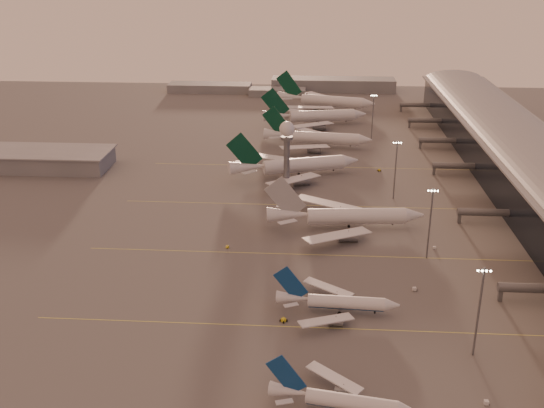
{
  "coord_description": "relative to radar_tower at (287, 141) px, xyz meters",
  "views": [
    {
      "loc": [
        15.82,
        -139.44,
        95.77
      ],
      "look_at": [
        1.52,
        77.54,
        9.16
      ],
      "focal_mm": 42.0,
      "sensor_mm": 36.0,
      "label": 1
    }
  ],
  "objects": [
    {
      "name": "ground",
      "position": [
        -5.0,
        -120.0,
        -20.95
      ],
      "size": [
        700.0,
        700.0,
        0.0
      ],
      "primitive_type": "plane",
      "color": "#535151",
      "rests_on": "ground"
    },
    {
      "name": "widebody_white",
      "position": [
        23.92,
        -42.17,
        -17.34
      ],
      "size": [
        59.11,
        47.18,
        20.79
      ],
      "color": "silver",
      "rests_on": "ground"
    },
    {
      "name": "mast_d",
      "position": [
        43.0,
        80.0,
        -7.21
      ],
      "size": [
        3.6,
        0.56,
        25.0
      ],
      "color": "#5B5D63",
      "rests_on": "ground"
    },
    {
      "name": "distant_horizon",
      "position": [
        -2.38,
        205.14,
        -17.06
      ],
      "size": [
        165.0,
        37.5,
        9.0
      ],
      "color": "slate",
      "rests_on": "ground"
    },
    {
      "name": "gsv_truck_b",
      "position": [
        43.25,
        -87.67,
        -19.76
      ],
      "size": [
        6.05,
        3.01,
        2.34
      ],
      "color": "silver",
      "rests_on": "ground"
    },
    {
      "name": "greentail_b",
      "position": [
        13.62,
        63.04,
        -17.24
      ],
      "size": [
        57.76,
        46.42,
        21.01
      ],
      "color": "silver",
      "rests_on": "ground"
    },
    {
      "name": "terminal",
      "position": [
        102.88,
        -9.91,
        -10.43
      ],
      "size": [
        57.0,
        362.0,
        23.04
      ],
      "color": "black",
      "rests_on": "ground"
    },
    {
      "name": "greentail_d",
      "position": [
        18.79,
        149.1,
        -16.72
      ],
      "size": [
        64.61,
        51.54,
        23.92
      ],
      "color": "silver",
      "rests_on": "ground"
    },
    {
      "name": "gsv_truck_c",
      "position": [
        -17.39,
        -61.69,
        -19.98
      ],
      "size": [
        4.9,
        3.77,
        1.89
      ],
      "color": "yellow",
      "rests_on": "ground"
    },
    {
      "name": "narrowbody_mid",
      "position": [
        18.96,
        -101.79,
        -18.12
      ],
      "size": [
        35.8,
        28.54,
        13.98
      ],
      "color": "silver",
      "rests_on": "ground"
    },
    {
      "name": "gsv_tug_hangar",
      "position": [
        42.33,
        25.08,
        -20.46
      ],
      "size": [
        3.82,
        3.12,
        0.94
      ],
      "color": "yellow",
      "rests_on": "ground"
    },
    {
      "name": "mast_c",
      "position": [
        45.0,
        -10.0,
        -7.21
      ],
      "size": [
        3.6,
        0.56,
        25.0
      ],
      "color": "#5B5D63",
      "rests_on": "ground"
    },
    {
      "name": "gsv_catering_a",
      "position": [
        51.89,
        -139.25,
        -18.91
      ],
      "size": [
        5.0,
        2.45,
        4.07
      ],
      "color": "silver",
      "rests_on": "ground"
    },
    {
      "name": "radar_tower",
      "position": [
        0.0,
        0.0,
        0.0
      ],
      "size": [
        6.4,
        6.4,
        31.1
      ],
      "color": "#5B5D63",
      "rests_on": "ground"
    },
    {
      "name": "hangar",
      "position": [
        -125.0,
        20.0,
        -16.63
      ],
      "size": [
        82.0,
        27.0,
        8.5
      ],
      "color": "slate",
      "rests_on": "ground"
    },
    {
      "name": "mast_b",
      "position": [
        50.0,
        -65.0,
        -7.21
      ],
      "size": [
        3.6,
        0.56,
        25.0
      ],
      "color": "#5B5D63",
      "rests_on": "ground"
    },
    {
      "name": "mast_a",
      "position": [
        53.0,
        -120.0,
        -7.21
      ],
      "size": [
        3.6,
        0.56,
        25.0
      ],
      "color": "#5B5D63",
      "rests_on": "ground"
    },
    {
      "name": "narrowbody_near",
      "position": [
        18.53,
        -144.13,
        -18.3
      ],
      "size": [
        33.37,
        26.43,
        13.11
      ],
      "color": "silver",
      "rests_on": "ground"
    },
    {
      "name": "gsv_tug_far",
      "position": [
        3.61,
        -27.57,
        -20.5
      ],
      "size": [
        3.54,
        3.41,
        0.88
      ],
      "color": "yellow",
      "rests_on": "ground"
    },
    {
      "name": "taxiway_markings",
      "position": [
        25.0,
        -64.0,
        -20.94
      ],
      "size": [
        180.0,
        185.25,
        0.02
      ],
      "color": "#E8E252",
      "rests_on": "ground"
    },
    {
      "name": "gsv_catering_b",
      "position": [
        53.95,
        -57.87,
        -19.14
      ],
      "size": [
        4.54,
        2.35,
        3.63
      ],
      "color": "silver",
      "rests_on": "ground"
    },
    {
      "name": "greentail_c",
      "position": [
        12.26,
        108.58,
        -16.9
      ],
      "size": [
        62.46,
        49.95,
        22.94
      ],
      "color": "silver",
      "rests_on": "ground"
    },
    {
      "name": "greentail_a",
      "position": [
        3.41,
        15.2,
        -16.98
      ],
      "size": [
        59.89,
        47.62,
        22.47
      ],
      "color": "silver",
      "rests_on": "ground"
    },
    {
      "name": "gsv_tug_mid",
      "position": [
        4.04,
        -107.73,
        -20.41
      ],
      "size": [
        4.23,
        4.1,
        1.05
      ],
      "color": "yellow",
      "rests_on": "ground"
    }
  ]
}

